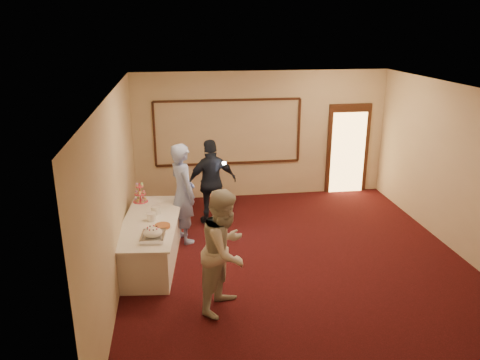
% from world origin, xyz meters
% --- Properties ---
extents(floor, '(7.00, 7.00, 0.00)m').
position_xyz_m(floor, '(0.00, 0.00, 0.00)').
color(floor, black).
rests_on(floor, ground).
extents(room_walls, '(6.04, 7.04, 3.02)m').
position_xyz_m(room_walls, '(0.00, 0.00, 2.03)').
color(room_walls, beige).
rests_on(room_walls, floor).
extents(wall_molding, '(3.45, 0.04, 1.55)m').
position_xyz_m(wall_molding, '(-0.80, 3.47, 1.60)').
color(wall_molding, '#321D0F').
rests_on(wall_molding, room_walls).
extents(doorway, '(1.05, 0.07, 2.20)m').
position_xyz_m(doorway, '(2.15, 3.45, 1.08)').
color(doorway, '#321D0F').
rests_on(doorway, floor).
extents(buffet_table, '(1.19, 2.51, 0.77)m').
position_xyz_m(buffet_table, '(-2.53, 0.44, 0.39)').
color(buffet_table, white).
rests_on(buffet_table, floor).
extents(pavlova_tray, '(0.40, 0.54, 0.19)m').
position_xyz_m(pavlova_tray, '(-2.45, -0.30, 0.85)').
color(pavlova_tray, silver).
rests_on(pavlova_tray, buffet_table).
extents(cupcake_stand, '(0.28, 0.28, 0.41)m').
position_xyz_m(cupcake_stand, '(-2.75, 1.38, 0.92)').
color(cupcake_stand, '#E44157').
rests_on(cupcake_stand, buffet_table).
extents(plate_stack_a, '(0.17, 0.17, 0.14)m').
position_xyz_m(plate_stack_a, '(-2.51, 0.43, 0.84)').
color(plate_stack_a, white).
rests_on(plate_stack_a, buffet_table).
extents(plate_stack_b, '(0.18, 0.18, 0.15)m').
position_xyz_m(plate_stack_b, '(-2.44, 0.72, 0.84)').
color(plate_stack_b, white).
rests_on(plate_stack_b, buffet_table).
extents(tart, '(0.30, 0.30, 0.06)m').
position_xyz_m(tart, '(-2.31, 0.09, 0.80)').
color(tart, white).
rests_on(tart, buffet_table).
extents(man, '(0.71, 0.83, 1.94)m').
position_xyz_m(man, '(-1.94, 1.20, 0.97)').
color(man, '#869AD8').
rests_on(man, floor).
extents(woman, '(1.07, 1.13, 1.84)m').
position_xyz_m(woman, '(-1.40, -1.16, 0.92)').
color(woman, beige).
rests_on(woman, floor).
extents(guest, '(1.14, 0.68, 1.81)m').
position_xyz_m(guest, '(-1.33, 1.94, 0.90)').
color(guest, black).
rests_on(guest, floor).
extents(camera_flash, '(0.08, 0.05, 0.05)m').
position_xyz_m(camera_flash, '(-1.10, 1.68, 1.38)').
color(camera_flash, white).
rests_on(camera_flash, guest).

